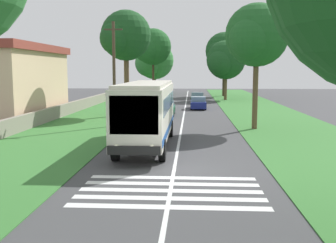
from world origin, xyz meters
TOP-DOWN VIEW (x-y plane):
  - ground at (0.00, 0.00)m, footprint 160.00×160.00m
  - grass_verge_left at (15.00, 8.20)m, footprint 120.00×8.00m
  - grass_verge_right at (15.00, -8.20)m, footprint 120.00×8.00m
  - centre_line at (15.00, 0.00)m, footprint 110.00×0.16m
  - coach_bus at (5.89, 1.80)m, footprint 11.16×2.62m
  - zebra_crossing at (-2.82, 0.00)m, footprint 4.05×6.80m
  - trailing_car_0 at (22.34, 1.81)m, footprint 4.30×1.78m
  - trailing_car_1 at (28.95, -1.53)m, footprint 4.30×1.78m
  - trailing_car_2 at (38.18, -1.55)m, footprint 4.30×1.78m
  - roadside_tree_left_1 at (50.17, 5.90)m, footprint 7.13×6.05m
  - roadside_tree_left_2 at (21.87, 5.70)m, footprint 5.81×4.84m
  - roadside_tree_left_3 at (60.11, 6.53)m, footprint 8.72×7.17m
  - roadside_tree_right_0 at (43.09, -5.64)m, footprint 6.89×5.74m
  - roadside_tree_right_1 at (52.28, -6.11)m, footprint 7.58×6.40m
  - roadside_tree_right_3 at (13.08, -5.39)m, footprint 5.30×4.64m
  - utility_pole at (14.01, 5.29)m, footprint 0.24×1.40m
  - roadside_wall at (20.00, 11.60)m, footprint 70.00×0.40m

SIDE VIEW (x-z plane):
  - ground at x=0.00m, z-range 0.00..0.00m
  - zebra_crossing at x=-2.82m, z-range 0.00..0.01m
  - centre_line at x=15.00m, z-range 0.00..0.01m
  - grass_verge_left at x=15.00m, z-range 0.00..0.04m
  - grass_verge_right at x=15.00m, z-range 0.00..0.04m
  - roadside_wall at x=20.00m, z-range 0.04..1.18m
  - trailing_car_0 at x=22.34m, z-range -0.05..1.38m
  - trailing_car_1 at x=28.95m, z-range -0.05..1.38m
  - trailing_car_2 at x=38.18m, z-range -0.05..1.38m
  - coach_bus at x=5.89m, z-range 0.28..4.01m
  - utility_pole at x=14.01m, z-range 0.18..8.29m
  - roadside_tree_right_0 at x=43.09m, z-range 1.39..10.17m
  - roadside_tree_left_3 at x=60.11m, z-range 1.16..10.96m
  - roadside_tree_right_3 at x=13.08m, z-range 2.23..11.50m
  - roadside_tree_right_1 at x=52.28m, z-range 2.07..12.88m
  - roadside_tree_left_2 at x=21.87m, z-range 2.52..12.65m
  - roadside_tree_left_1 at x=50.17m, z-range 2.49..13.77m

